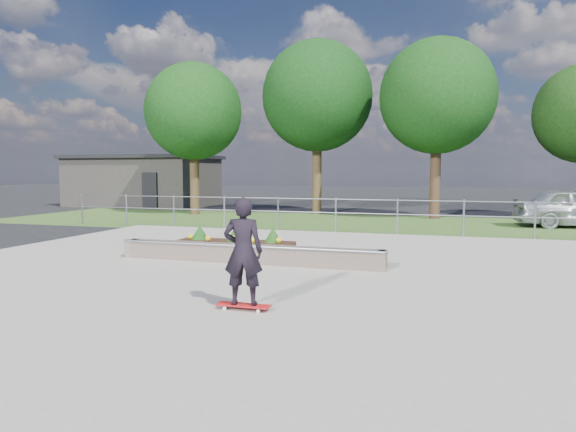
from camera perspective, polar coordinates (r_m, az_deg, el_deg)
name	(u,v)px	position (r m, az deg, el deg)	size (l,w,h in m)	color
ground	(255,279)	(9.91, -3.69, -7.04)	(120.00, 120.00, 0.00)	black
grass_verge	(354,223)	(20.46, 7.32, -0.81)	(30.00, 8.00, 0.02)	#355522
concrete_slab	(255,278)	(9.91, -3.69, -6.87)	(15.00, 15.00, 0.06)	gray
fence	(336,211)	(16.97, 5.33, 0.59)	(20.06, 0.06, 1.20)	gray
building	(144,180)	(32.20, -15.73, 3.83)	(8.40, 5.40, 3.00)	#2A2825
tree_far_left	(194,112)	(25.01, -10.46, 11.32)	(4.55, 4.55, 7.15)	#372616
tree_mid_left	(317,96)	(25.04, 3.28, 13.12)	(5.25, 5.25, 8.25)	#382816
tree_mid_right	(437,97)	(23.28, 16.25, 12.62)	(4.90, 4.90, 7.70)	#341F14
grind_ledge	(248,254)	(11.29, -4.47, -4.20)	(6.00, 0.44, 0.43)	brown
planter_bed	(233,244)	(12.90, -6.19, -3.15)	(3.00, 1.20, 0.61)	black
skateboarder	(243,252)	(7.41, -5.01, -3.99)	(0.80, 0.49, 1.64)	white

